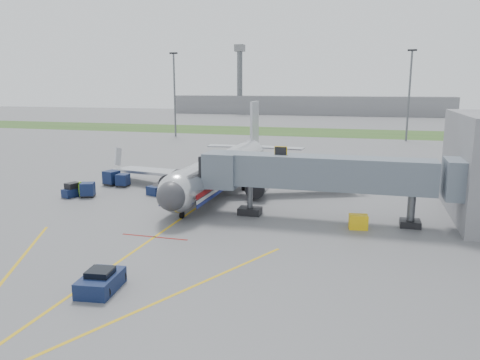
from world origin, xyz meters
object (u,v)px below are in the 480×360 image
(baggage_tug, at_px, (73,190))
(ramp_worker, at_px, (81,189))
(airliner, at_px, (223,168))
(belt_loader, at_px, (164,188))
(pushback_tug, at_px, (101,282))

(baggage_tug, bearing_deg, ramp_worker, 13.33)
(airliner, distance_m, baggage_tug, 17.73)
(airliner, distance_m, belt_loader, 7.61)
(baggage_tug, distance_m, ramp_worker, 0.96)
(airliner, relative_size, baggage_tug, 13.76)
(belt_loader, bearing_deg, ramp_worker, -151.55)
(airliner, xyz_separation_m, belt_loader, (-6.31, -3.73, -2.05))
(baggage_tug, distance_m, belt_loader, 10.30)
(pushback_tug, xyz_separation_m, belt_loader, (-7.74, 25.99, 0.01))
(baggage_tug, relative_size, ramp_worker, 1.46)
(belt_loader, relative_size, ramp_worker, 2.84)
(airliner, height_order, baggage_tug, airliner)
(ramp_worker, bearing_deg, baggage_tug, 131.01)
(baggage_tug, xyz_separation_m, belt_loader, (9.17, 4.69, -0.13))
(belt_loader, distance_m, ramp_worker, 9.39)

